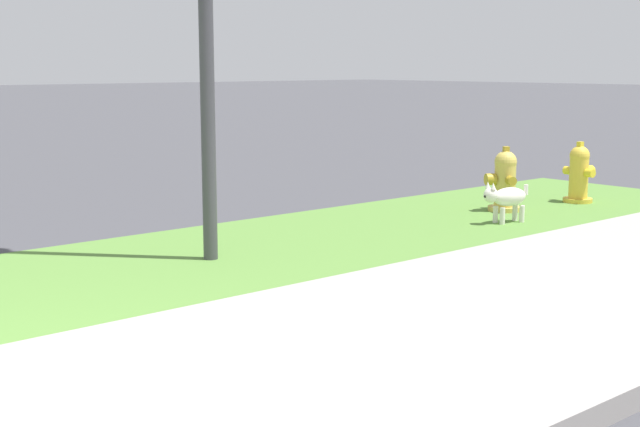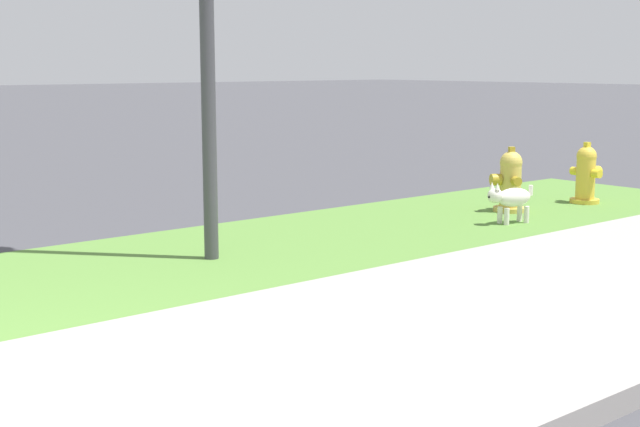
# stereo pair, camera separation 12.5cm
# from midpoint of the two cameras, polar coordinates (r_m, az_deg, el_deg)

# --- Properties ---
(fire_hydrant_far_end) EXTENTS (0.36, 0.39, 0.66)m
(fire_hydrant_far_end) POSITION_cam_midpoint_polar(r_m,az_deg,el_deg) (10.06, 15.92, 2.45)
(fire_hydrant_far_end) COLOR gold
(fire_hydrant_far_end) RESTS_ON ground
(fire_hydrant_mid_block) EXTENTS (0.38, 0.39, 0.67)m
(fire_hydrant_mid_block) POSITION_cam_midpoint_polar(r_m,az_deg,el_deg) (9.28, 11.35, 2.06)
(fire_hydrant_mid_block) COLOR gold
(fire_hydrant_mid_block) RESTS_ON ground
(small_white_dog) EXTENTS (0.52, 0.25, 0.41)m
(small_white_dog) POSITION_cam_midpoint_polar(r_m,az_deg,el_deg) (8.58, 11.41, 0.99)
(small_white_dog) COLOR silver
(small_white_dog) RESTS_ON ground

